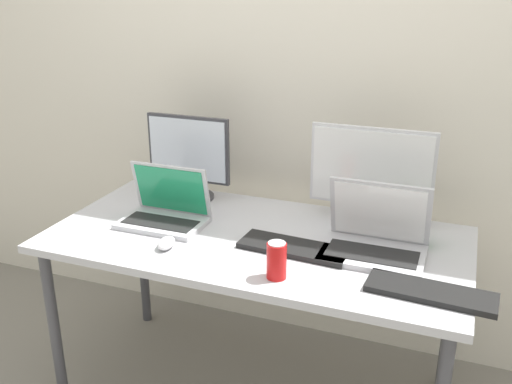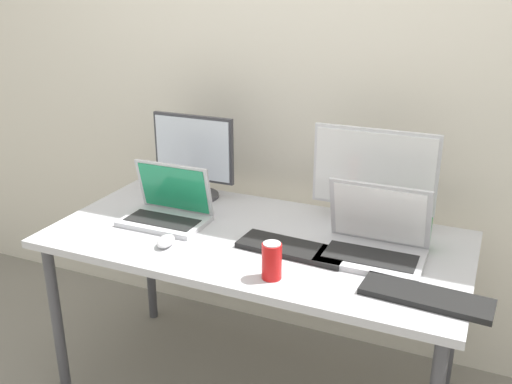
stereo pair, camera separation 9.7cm
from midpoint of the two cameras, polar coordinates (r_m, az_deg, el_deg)
wall_back at (r=2.55m, az=3.70°, el=12.42°), size 7.00×0.08×2.60m
work_desk at (r=2.20m, az=-1.27°, el=-5.93°), size 1.58×0.78×0.74m
monitor_left at (r=2.51m, az=-7.86°, el=3.44°), size 0.38×0.21×0.37m
monitor_center at (r=2.26m, az=10.22°, el=1.81°), size 0.48×0.19×0.39m
laptop_silver at (r=2.31m, az=-10.21°, el=-1.78°), size 0.33×0.22×0.23m
laptop_secondary at (r=2.06m, az=10.52°, el=-4.54°), size 0.36×0.26×0.26m
keyboard_main at (r=2.07m, az=2.46°, el=-5.62°), size 0.41×0.17×0.02m
keyboard_aux at (r=1.86m, az=15.62°, el=-9.65°), size 0.40×0.16×0.02m
mouse_by_keyboard at (r=2.11m, az=-10.27°, el=-5.06°), size 0.07×0.11×0.04m
soda_can_near_keyboard at (r=1.86m, az=0.57°, el=-6.87°), size 0.07×0.07×0.13m
soda_can_by_laptop at (r=2.15m, az=14.91°, el=-3.64°), size 0.07×0.07×0.13m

